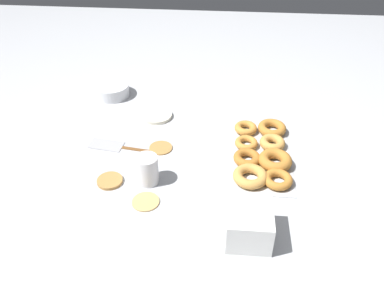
{
  "coord_description": "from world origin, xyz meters",
  "views": [
    {
      "loc": [
        -1.11,
        -0.21,
        0.88
      ],
      "look_at": [
        0.01,
        -0.11,
        0.04
      ],
      "focal_mm": 38.0,
      "sensor_mm": 36.0,
      "label": 1
    }
  ],
  "objects_px": {
    "pancake_1": "(146,201)",
    "pancake_2": "(162,147)",
    "spatula": "(114,146)",
    "paper_cup": "(147,170)",
    "pancake_3": "(157,115)",
    "donut_tray": "(262,154)",
    "pancake_0": "(110,181)",
    "batter_bowl": "(112,90)",
    "container_stack": "(249,225)"
  },
  "relations": [
    {
      "from": "donut_tray",
      "to": "paper_cup",
      "type": "distance_m",
      "value": 0.4
    },
    {
      "from": "pancake_3",
      "to": "batter_bowl",
      "type": "height_order",
      "value": "batter_bowl"
    },
    {
      "from": "pancake_3",
      "to": "container_stack",
      "type": "bearing_deg",
      "value": -149.53
    },
    {
      "from": "paper_cup",
      "to": "pancake_0",
      "type": "bearing_deg",
      "value": 96.73
    },
    {
      "from": "pancake_3",
      "to": "donut_tray",
      "type": "xyz_separation_m",
      "value": [
        -0.23,
        -0.4,
        0.01
      ]
    },
    {
      "from": "pancake_0",
      "to": "container_stack",
      "type": "relative_size",
      "value": 0.64
    },
    {
      "from": "pancake_0",
      "to": "batter_bowl",
      "type": "bearing_deg",
      "value": 12.95
    },
    {
      "from": "pancake_3",
      "to": "paper_cup",
      "type": "distance_m",
      "value": 0.38
    },
    {
      "from": "pancake_2",
      "to": "batter_bowl",
      "type": "distance_m",
      "value": 0.45
    },
    {
      "from": "pancake_3",
      "to": "spatula",
      "type": "bearing_deg",
      "value": 149.05
    },
    {
      "from": "pancake_0",
      "to": "paper_cup",
      "type": "height_order",
      "value": "paper_cup"
    },
    {
      "from": "pancake_3",
      "to": "container_stack",
      "type": "height_order",
      "value": "container_stack"
    },
    {
      "from": "pancake_1",
      "to": "donut_tray",
      "type": "height_order",
      "value": "donut_tray"
    },
    {
      "from": "pancake_0",
      "to": "batter_bowl",
      "type": "distance_m",
      "value": 0.56
    },
    {
      "from": "pancake_0",
      "to": "spatula",
      "type": "relative_size",
      "value": 0.3
    },
    {
      "from": "container_stack",
      "to": "paper_cup",
      "type": "bearing_deg",
      "value": 56.93
    },
    {
      "from": "pancake_2",
      "to": "donut_tray",
      "type": "height_order",
      "value": "donut_tray"
    },
    {
      "from": "pancake_2",
      "to": "pancake_3",
      "type": "bearing_deg",
      "value": 13.68
    },
    {
      "from": "pancake_2",
      "to": "pancake_3",
      "type": "xyz_separation_m",
      "value": [
        0.2,
        0.05,
        0.0
      ]
    },
    {
      "from": "container_stack",
      "to": "pancake_2",
      "type": "bearing_deg",
      "value": 37.7
    },
    {
      "from": "spatula",
      "to": "pancake_1",
      "type": "bearing_deg",
      "value": 129.51
    },
    {
      "from": "pancake_1",
      "to": "donut_tray",
      "type": "distance_m",
      "value": 0.44
    },
    {
      "from": "donut_tray",
      "to": "batter_bowl",
      "type": "bearing_deg",
      "value": 58.52
    },
    {
      "from": "paper_cup",
      "to": "container_stack",
      "type": "bearing_deg",
      "value": -123.07
    },
    {
      "from": "pancake_0",
      "to": "pancake_2",
      "type": "distance_m",
      "value": 0.24
    },
    {
      "from": "pancake_1",
      "to": "container_stack",
      "type": "distance_m",
      "value": 0.33
    },
    {
      "from": "donut_tray",
      "to": "container_stack",
      "type": "relative_size",
      "value": 3.15
    },
    {
      "from": "container_stack",
      "to": "pancake_1",
      "type": "bearing_deg",
      "value": 70.21
    },
    {
      "from": "pancake_1",
      "to": "pancake_2",
      "type": "xyz_separation_m",
      "value": [
        0.27,
        -0.01,
        0.0
      ]
    },
    {
      "from": "pancake_0",
      "to": "pancake_3",
      "type": "xyz_separation_m",
      "value": [
        0.39,
        -0.09,
        0.0
      ]
    },
    {
      "from": "container_stack",
      "to": "donut_tray",
      "type": "bearing_deg",
      "value": -9.32
    },
    {
      "from": "pancake_2",
      "to": "container_stack",
      "type": "bearing_deg",
      "value": -142.3
    },
    {
      "from": "spatula",
      "to": "container_stack",
      "type": "bearing_deg",
      "value": 149.31
    },
    {
      "from": "pancake_2",
      "to": "paper_cup",
      "type": "height_order",
      "value": "paper_cup"
    },
    {
      "from": "spatula",
      "to": "paper_cup",
      "type": "bearing_deg",
      "value": 139.83
    },
    {
      "from": "batter_bowl",
      "to": "paper_cup",
      "type": "height_order",
      "value": "paper_cup"
    },
    {
      "from": "spatula",
      "to": "pancake_0",
      "type": "bearing_deg",
      "value": 108.0
    },
    {
      "from": "pancake_2",
      "to": "spatula",
      "type": "relative_size",
      "value": 0.3
    },
    {
      "from": "pancake_1",
      "to": "batter_bowl",
      "type": "height_order",
      "value": "batter_bowl"
    },
    {
      "from": "pancake_3",
      "to": "donut_tray",
      "type": "height_order",
      "value": "donut_tray"
    },
    {
      "from": "pancake_1",
      "to": "pancake_3",
      "type": "xyz_separation_m",
      "value": [
        0.47,
        0.04,
        0.0
      ]
    },
    {
      "from": "batter_bowl",
      "to": "paper_cup",
      "type": "distance_m",
      "value": 0.59
    },
    {
      "from": "pancake_1",
      "to": "pancake_0",
      "type": "bearing_deg",
      "value": 58.36
    },
    {
      "from": "pancake_1",
      "to": "container_stack",
      "type": "height_order",
      "value": "container_stack"
    },
    {
      "from": "container_stack",
      "to": "spatula",
      "type": "xyz_separation_m",
      "value": [
        0.38,
        0.47,
        -0.05
      ]
    },
    {
      "from": "spatula",
      "to": "batter_bowl",
      "type": "bearing_deg",
      "value": -67.21
    },
    {
      "from": "pancake_1",
      "to": "batter_bowl",
      "type": "xyz_separation_m",
      "value": [
        0.63,
        0.26,
        0.02
      ]
    },
    {
      "from": "container_stack",
      "to": "pancake_3",
      "type": "bearing_deg",
      "value": 30.47
    },
    {
      "from": "pancake_3",
      "to": "spatula",
      "type": "distance_m",
      "value": 0.24
    },
    {
      "from": "pancake_0",
      "to": "donut_tray",
      "type": "relative_size",
      "value": 0.2
    }
  ]
}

